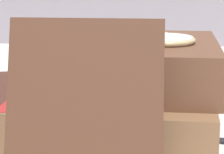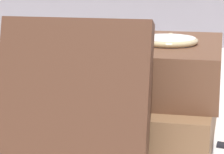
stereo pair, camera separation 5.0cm
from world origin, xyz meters
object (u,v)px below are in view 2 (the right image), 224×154
Objects in this scene: book_flat_bottom at (112,111)px; book_flat_top at (127,65)px; pocket_watch at (168,41)px; book_leaning_front at (73,107)px.

book_flat_top is (0.01, 0.01, 0.04)m from book_flat_bottom.
book_flat_bottom is at bearing -174.96° from pocket_watch.
pocket_watch reaches higher than book_flat_top.
book_flat_top is 0.13m from book_leaning_front.
book_leaning_front is 2.10× the size of pocket_watch.
pocket_watch is at bearing 7.64° from book_flat_bottom.
book_leaning_front is at bearing -91.78° from book_flat_bottom.
book_leaning_front is at bearing -98.75° from book_flat_top.
pocket_watch is (0.05, 0.00, 0.07)m from book_flat_bottom.
book_flat_bottom is 0.12m from book_leaning_front.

